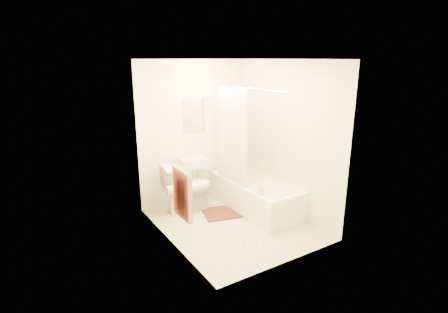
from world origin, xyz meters
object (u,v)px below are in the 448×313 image
sink (193,178)px  bathtub (255,195)px  bath_mat (225,213)px  soap_bottle (260,189)px  toilet (188,188)px

sink → bathtub: (0.75, -0.76, -0.20)m
bathtub → bath_mat: size_ratio=2.53×
bathtub → soap_bottle: size_ratio=10.00×
sink → soap_bottle: bearing=-63.2°
sink → toilet: bearing=-124.9°
bathtub → bath_mat: 0.58m
toilet → bathtub: bearing=-110.3°
bathtub → soap_bottle: (-0.27, -0.50, 0.32)m
soap_bottle → sink: bearing=110.9°
bathtub → soap_bottle: soap_bottle is taller
toilet → soap_bottle: bearing=-137.9°
toilet → soap_bottle: size_ratio=4.77×
soap_bottle → bathtub: bearing=61.0°
toilet → sink: sink is taller
bath_mat → soap_bottle: bearing=-66.4°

